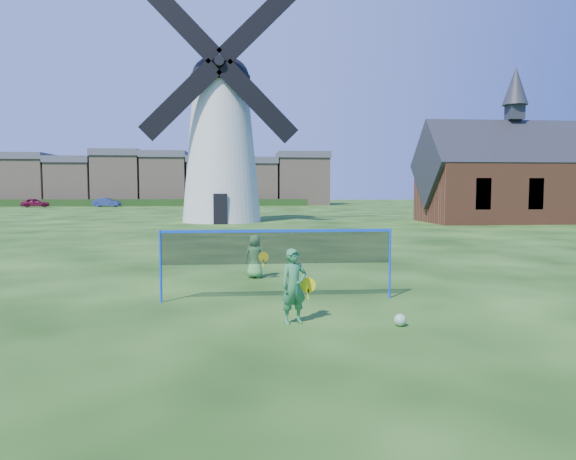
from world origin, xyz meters
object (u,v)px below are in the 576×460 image
(badminton_net, at_px, (277,248))
(car_right, at_px, (107,202))
(windmill, at_px, (221,139))
(car_left, at_px, (35,203))
(player_boy, at_px, (255,256))
(play_ball, at_px, (400,320))
(chapel, at_px, (513,179))
(player_girl, at_px, (294,286))

(badminton_net, xyz_separation_m, car_right, (-19.30, 63.30, -0.53))
(windmill, relative_size, car_left, 4.67)
(player_boy, relative_size, play_ball, 5.40)
(chapel, relative_size, car_right, 3.60)
(player_girl, height_order, player_boy, player_girl)
(car_left, distance_m, car_right, 9.26)
(badminton_net, height_order, player_boy, badminton_net)
(play_ball, bearing_deg, car_right, 107.98)
(chapel, relative_size, player_girl, 9.84)
(player_girl, relative_size, car_right, 0.37)
(player_girl, xyz_separation_m, car_left, (-28.67, 64.37, -0.07))
(player_boy, bearing_deg, play_ball, 130.59)
(badminton_net, bearing_deg, player_boy, 97.97)
(player_boy, distance_m, play_ball, 5.84)
(player_boy, relative_size, car_right, 0.32)
(car_right, bearing_deg, play_ball, -152.29)
(car_left, xyz_separation_m, car_right, (9.22, 0.94, -0.00))
(windmill, relative_size, play_ball, 76.28)
(windmill, distance_m, car_left, 43.60)
(windmill, height_order, player_boy, windmill)
(chapel, distance_m, badminton_net, 32.15)
(player_boy, bearing_deg, chapel, -114.55)
(badminton_net, relative_size, car_right, 1.36)
(chapel, bearing_deg, player_girl, -124.40)
(windmill, distance_m, player_boy, 25.78)
(play_ball, bearing_deg, chapel, 58.62)
(player_boy, xyz_separation_m, car_left, (-28.11, 59.44, 0.02))
(chapel, relative_size, player_boy, 11.24)
(windmill, xyz_separation_m, badminton_net, (2.19, -28.04, -4.97))
(player_girl, bearing_deg, car_right, 85.93)
(badminton_net, xyz_separation_m, play_ball, (2.01, -2.38, -1.03))
(badminton_net, relative_size, player_boy, 4.25)
(player_girl, distance_m, play_ball, 1.97)
(windmill, xyz_separation_m, player_girl, (2.34, -30.05, -5.43))
(badminton_net, xyz_separation_m, player_girl, (0.16, -2.01, -0.46))
(windmill, relative_size, car_right, 4.52)
(player_girl, bearing_deg, play_ball, -31.76)
(player_girl, bearing_deg, player_boy, 75.88)
(car_left, bearing_deg, car_right, -108.45)
(player_girl, relative_size, player_boy, 1.14)
(car_left, bearing_deg, player_girl, 179.72)
(badminton_net, xyz_separation_m, car_left, (-28.52, 62.36, -0.53))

